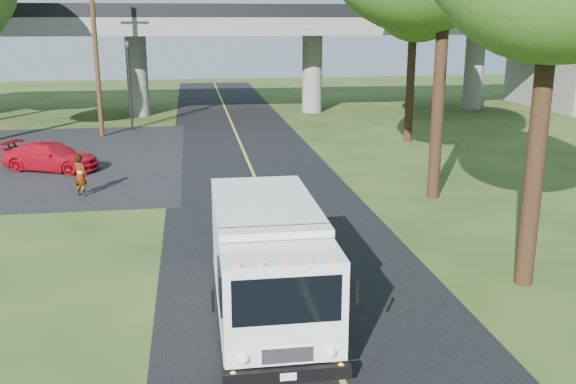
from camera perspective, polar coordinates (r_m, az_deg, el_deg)
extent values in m
plane|color=#284117|center=(14.49, 2.31, -10.91)|extent=(120.00, 120.00, 0.00)
cube|color=black|center=(23.78, -2.24, -0.40)|extent=(7.00, 90.00, 0.02)
cube|color=black|center=(32.55, -23.58, 2.56)|extent=(16.00, 18.00, 0.01)
cube|color=gold|center=(23.77, -2.24, -0.36)|extent=(0.12, 90.00, 0.01)
cube|color=slate|center=(44.85, -5.60, 14.54)|extent=(50.00, 9.00, 1.20)
cube|color=black|center=(40.46, -5.27, 15.78)|extent=(50.00, 0.25, 0.80)
cube|color=black|center=(49.25, -5.93, 15.62)|extent=(50.00, 0.25, 0.80)
cube|color=slate|center=(52.67, 23.27, 10.22)|extent=(4.00, 10.00, 6.00)
cylinder|color=slate|center=(45.06, -13.25, 10.02)|extent=(1.40, 1.40, 5.40)
cylinder|color=slate|center=(45.73, 2.16, 10.47)|extent=(1.40, 1.40, 5.40)
cylinder|color=slate|center=(49.40, 16.19, 10.24)|extent=(1.40, 1.40, 5.40)
cylinder|color=black|center=(39.12, -13.89, 9.13)|extent=(0.14, 0.14, 5.20)
imported|color=black|center=(38.98, -14.07, 12.05)|extent=(0.18, 0.22, 1.10)
cylinder|color=#472D19|center=(37.16, -16.68, 11.60)|extent=(0.26, 0.26, 9.00)
cylinder|color=#382314|center=(16.20, 21.26, 3.92)|extent=(0.44, 0.44, 7.00)
cylinder|color=#382314|center=(23.60, 13.25, 8.60)|extent=(0.44, 0.44, 7.70)
cylinder|color=#382314|center=(34.88, 10.84, 9.83)|extent=(0.44, 0.44, 6.65)
cube|color=white|center=(14.46, -2.16, -4.45)|extent=(2.19, 3.99, 2.04)
cube|color=white|center=(11.91, -0.66, -9.32)|extent=(2.18, 1.64, 1.86)
cube|color=black|center=(11.07, -0.10, -9.62)|extent=(1.90, 0.08, 0.86)
cube|color=black|center=(11.64, -0.03, -15.97)|extent=(2.26, 0.17, 0.25)
cube|color=white|center=(14.60, -1.95, -9.53)|extent=(2.20, 5.26, 0.16)
cylinder|color=black|center=(12.45, -5.09, -13.47)|extent=(0.26, 0.82, 0.81)
cylinder|color=black|center=(12.66, 3.49, -12.92)|extent=(0.26, 0.82, 0.81)
cylinder|color=black|center=(15.89, -5.92, -6.96)|extent=(0.26, 0.82, 0.81)
cylinder|color=black|center=(16.06, 0.72, -6.63)|extent=(0.26, 0.82, 0.81)
imported|color=#B40B1B|center=(29.67, -20.31, 2.98)|extent=(4.57, 3.21, 1.23)
imported|color=gray|center=(24.88, -17.98, 1.41)|extent=(0.69, 0.62, 1.58)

